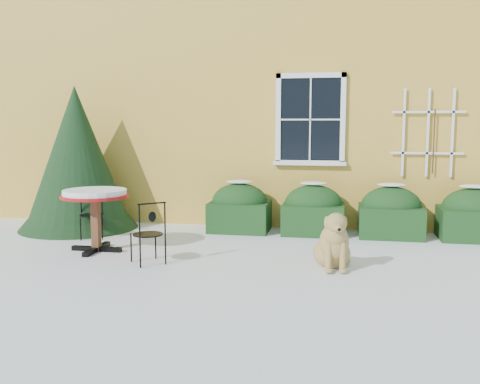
% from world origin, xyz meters
% --- Properties ---
extents(ground, '(80.00, 80.00, 0.00)m').
position_xyz_m(ground, '(0.00, 0.00, 0.00)').
color(ground, white).
rests_on(ground, ground).
extents(house, '(12.40, 8.40, 6.40)m').
position_xyz_m(house, '(0.00, 7.00, 3.22)').
color(house, '#F3BB46').
rests_on(house, ground).
extents(hedge_row, '(4.95, 0.80, 0.91)m').
position_xyz_m(hedge_row, '(1.65, 2.55, 0.40)').
color(hedge_row, black).
rests_on(hedge_row, ground).
extents(evergreen_shrub, '(2.13, 2.13, 2.58)m').
position_xyz_m(evergreen_shrub, '(-3.25, 2.28, 1.04)').
color(evergreen_shrub, black).
rests_on(evergreen_shrub, ground).
extents(bistro_table, '(1.00, 1.00, 0.93)m').
position_xyz_m(bistro_table, '(-2.12, 0.64, 0.77)').
color(bistro_table, black).
rests_on(bistro_table, ground).
extents(patio_chair_near, '(0.54, 0.54, 0.86)m').
position_xyz_m(patio_chair_near, '(-1.09, 0.09, 0.43)').
color(patio_chair_near, black).
rests_on(patio_chair_near, ground).
extents(patio_chair_far, '(0.48, 0.48, 0.82)m').
position_xyz_m(patio_chair_far, '(-2.63, 1.54, 0.41)').
color(patio_chair_far, black).
rests_on(patio_chair_far, ground).
extents(dog, '(0.59, 0.89, 0.79)m').
position_xyz_m(dog, '(1.38, 0.30, 0.32)').
color(dog, tan).
rests_on(dog, ground).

